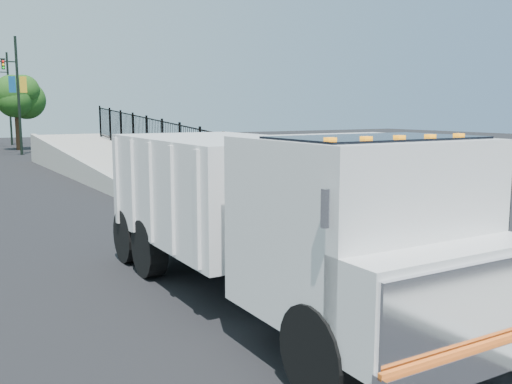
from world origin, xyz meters
TOP-DOWN VIEW (x-y plane):
  - ground at (0.00, 0.00)m, footprint 120.00×120.00m
  - sidewalk at (1.93, -2.00)m, footprint 3.55×12.00m
  - curb at (0.00, -2.00)m, footprint 0.30×12.00m
  - ramp at (2.12, 16.00)m, footprint 3.95×24.06m
  - iron_fence at (3.55, 12.00)m, footprint 0.10×28.00m
  - truck at (-1.39, -1.03)m, footprint 2.82×8.36m
  - worker at (1.34, -1.30)m, footprint 0.59×0.75m
  - debris at (1.64, 0.79)m, footprint 0.30×0.30m
  - light_pole_1 at (-0.15, 33.59)m, footprint 3.77×0.22m
  - light_pole_3 at (0.93, 45.77)m, footprint 3.78×0.22m
  - tree_1 at (0.73, 38.71)m, footprint 2.71×2.71m

SIDE VIEW (x-z plane):
  - ground at x=0.00m, z-range 0.00..0.00m
  - ramp at x=2.12m, z-range -1.60..1.60m
  - sidewalk at x=1.93m, z-range 0.00..0.12m
  - curb at x=0.00m, z-range 0.00..0.16m
  - debris at x=1.64m, z-range 0.12..0.19m
  - iron_fence at x=3.55m, z-range 0.00..1.80m
  - worker at x=1.34m, z-range 0.12..1.95m
  - truck at x=-1.39m, z-range 0.18..3.03m
  - tree_1 at x=0.73m, z-range 1.27..6.63m
  - light_pole_1 at x=-0.15m, z-range 0.36..8.36m
  - light_pole_3 at x=0.93m, z-range 0.36..8.36m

